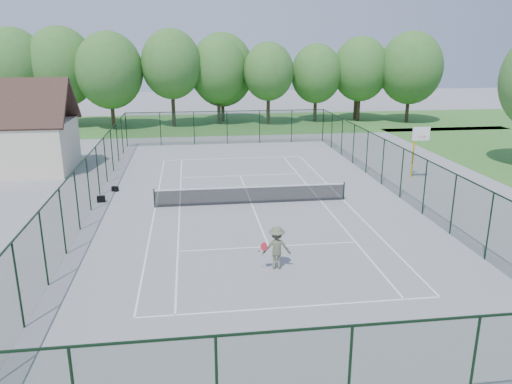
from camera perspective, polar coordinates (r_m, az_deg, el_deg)
The scene contains 11 objects.
ground at distance 28.87m, azimuth -0.53°, elevation -1.34°, with size 140.00×140.00×0.00m, color gray.
grass_far at distance 58.04m, azimuth -4.22°, elevation 7.81°, with size 80.00×16.00×0.01m, color #407C30.
court_lines at distance 28.87m, azimuth -0.53°, elevation -1.33°, with size 11.05×23.85×0.01m.
tennis_net at distance 28.70m, azimuth -0.53°, elevation -0.25°, with size 11.08×0.08×1.10m.
fence_enclosure at distance 28.43m, azimuth -0.53°, elevation 1.65°, with size 18.05×36.05×3.02m.
utility_building at distance 39.76m, azimuth -26.22°, elevation 6.58°, with size 8.60×6.27×6.63m.
tree_line_far at distance 57.42m, azimuth -4.35°, elevation 13.72°, with size 39.40×6.40×9.70m.
basketball_goal at distance 35.18m, azimuth 17.98°, elevation 5.45°, with size 1.20×1.43×3.65m.
sports_bag_a at distance 30.50m, azimuth -17.29°, elevation -0.77°, with size 0.45×0.27×0.36m, color black.
sports_bag_b at distance 32.47m, azimuth -15.81°, elevation 0.35°, with size 0.39×0.24×0.30m, color black.
tennis_player at distance 20.52m, azimuth 2.36°, elevation -6.36°, with size 2.14×0.83×1.82m.
Camera 1 is at (-3.37, -27.24, 8.95)m, focal length 35.00 mm.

